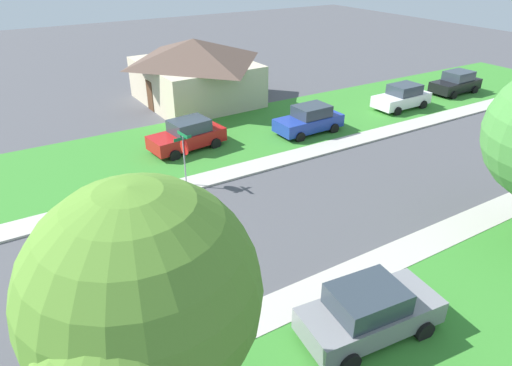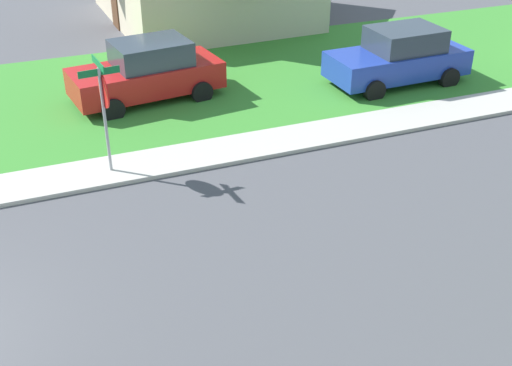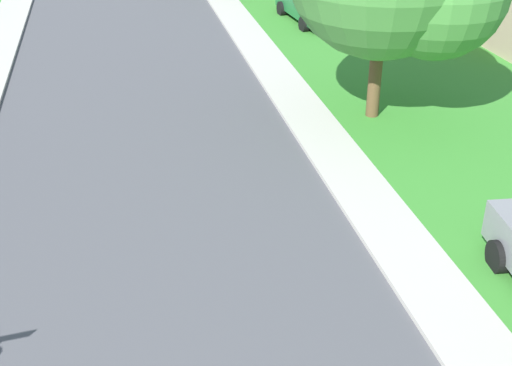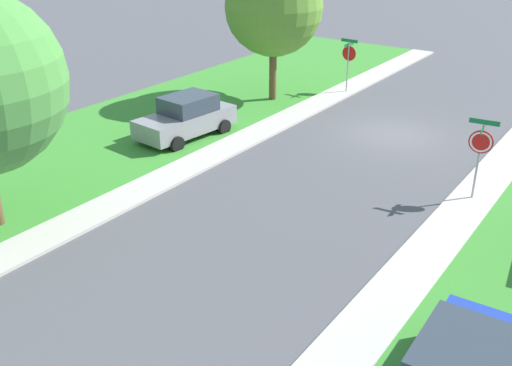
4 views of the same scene
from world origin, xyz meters
name	(u,v)px [view 2 (image 2 of 4)]	position (x,y,z in m)	size (l,w,h in m)	color
sidewalk_west	(391,121)	(-4.70, 12.00, 0.05)	(1.40, 56.00, 0.10)	#B7B2A8
lawn_west	(315,67)	(-9.40, 12.00, 0.04)	(8.00, 56.00, 0.08)	#38842D
stop_sign_far_corner	(104,98)	(-4.66, 4.40, 1.89)	(0.92, 0.92, 2.77)	#9E9EA3
car_blue_kerbside_mid	(399,57)	(-7.18, 13.73, 0.87)	(2.13, 4.35, 1.76)	#1E389E
car_red_far_down_street	(147,72)	(-8.73, 6.26, 0.87)	(2.45, 4.50, 1.76)	red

